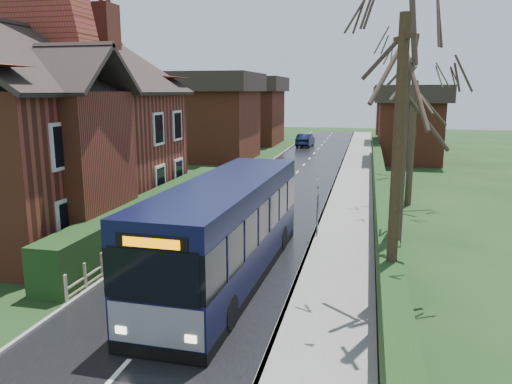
% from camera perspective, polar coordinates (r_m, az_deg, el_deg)
% --- Properties ---
extents(ground, '(140.00, 140.00, 0.00)m').
position_cam_1_polar(ground, '(16.84, -5.88, -9.53)').
color(ground, '#26431C').
rests_on(ground, ground).
extents(road, '(6.00, 100.00, 0.02)m').
position_cam_1_polar(road, '(26.10, 1.06, -1.85)').
color(road, black).
rests_on(road, ground).
extents(pavement, '(2.50, 100.00, 0.14)m').
position_cam_1_polar(pavement, '(25.60, 10.43, -2.16)').
color(pavement, slate).
rests_on(pavement, ground).
extents(kerb_right, '(0.12, 100.00, 0.14)m').
position_cam_1_polar(kerb_right, '(25.66, 7.76, -2.04)').
color(kerb_right, gray).
rests_on(kerb_right, ground).
extents(kerb_left, '(0.12, 100.00, 0.10)m').
position_cam_1_polar(kerb_left, '(26.85, -5.33, -1.43)').
color(kerb_left, gray).
rests_on(kerb_left, ground).
extents(front_hedge, '(1.20, 16.00, 1.60)m').
position_cam_1_polar(front_hedge, '(22.43, -11.36, -2.21)').
color(front_hedge, black).
rests_on(front_hedge, ground).
extents(picket_fence, '(0.10, 16.00, 0.90)m').
position_cam_1_polar(picket_fence, '(22.23, -9.55, -3.20)').
color(picket_fence, '#9B8F69').
rests_on(picket_fence, ground).
extents(right_wall_hedge, '(0.60, 50.00, 1.80)m').
position_cam_1_polar(right_wall_hedge, '(25.39, 14.00, -0.23)').
color(right_wall_hedge, brown).
rests_on(right_wall_hedge, ground).
extents(brick_house, '(9.30, 14.60, 10.30)m').
position_cam_1_polar(brick_house, '(24.08, -22.57, 6.69)').
color(brick_house, brown).
rests_on(brick_house, ground).
extents(bus, '(2.79, 10.77, 3.25)m').
position_cam_1_polar(bus, '(16.06, -3.33, -4.47)').
color(bus, black).
rests_on(bus, ground).
extents(car_silver, '(2.78, 4.60, 1.47)m').
position_cam_1_polar(car_silver, '(17.98, -9.47, -5.78)').
color(car_silver, '#9E9EA2').
rests_on(car_silver, ground).
extents(car_green, '(2.14, 4.87, 1.39)m').
position_cam_1_polar(car_green, '(20.20, -8.72, -3.95)').
color(car_green, black).
rests_on(car_green, ground).
extents(car_distant, '(1.71, 4.37, 1.42)m').
position_cam_1_polar(car_distant, '(55.54, 5.67, 5.92)').
color(car_distant, black).
rests_on(car_distant, ground).
extents(bus_stop_sign, '(0.08, 0.39, 2.55)m').
position_cam_1_polar(bus_stop_sign, '(20.48, 7.08, -0.85)').
color(bus_stop_sign, slate).
rests_on(bus_stop_sign, ground).
extents(telegraph_pole, '(0.45, 0.96, 7.80)m').
position_cam_1_polar(telegraph_pole, '(12.67, 15.74, 1.63)').
color(telegraph_pole, black).
rests_on(telegraph_pole, ground).
extents(tree_right_near, '(4.43, 4.43, 9.56)m').
position_cam_1_polar(tree_right_near, '(14.60, 16.84, 15.43)').
color(tree_right_near, '#35271F').
rests_on(tree_right_near, ground).
extents(tree_right_far, '(4.85, 4.85, 9.37)m').
position_cam_1_polar(tree_right_far, '(27.46, 17.79, 12.98)').
color(tree_right_far, '#342B1F').
rests_on(tree_right_far, ground).
extents(tree_house_side, '(4.02, 4.02, 9.13)m').
position_cam_1_polar(tree_house_side, '(35.47, -17.44, 12.25)').
color(tree_house_side, '#3A2D22').
rests_on(tree_house_side, ground).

